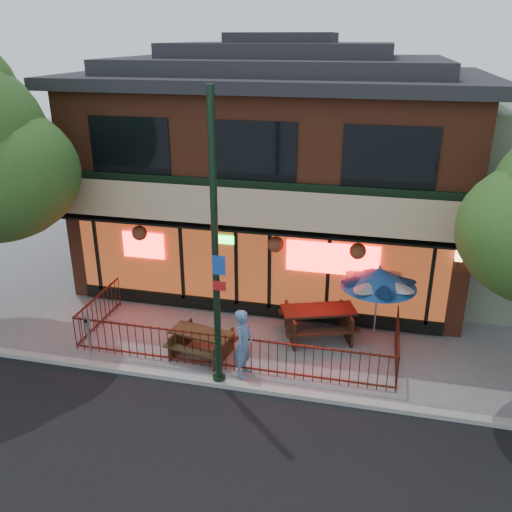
{
  "coord_description": "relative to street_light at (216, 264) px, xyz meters",
  "views": [
    {
      "loc": [
        3.41,
        -11.0,
        7.87
      ],
      "look_at": [
        0.36,
        2.0,
        2.43
      ],
      "focal_mm": 38.0,
      "sensor_mm": 36.0,
      "label": 1
    }
  ],
  "objects": [
    {
      "name": "restaurant_building",
      "position": [
        -0.0,
        7.51,
        0.98
      ],
      "size": [
        12.96,
        9.49,
        8.05
      ],
      "color": "brown",
      "rests_on": "ground"
    },
    {
      "name": "ground",
      "position": [
        -0.0,
        0.4,
        -3.15
      ],
      "size": [
        80.0,
        80.0,
        0.0
      ],
      "primitive_type": "plane",
      "color": "gray",
      "rests_on": "ground"
    },
    {
      "name": "curb",
      "position": [
        -0.0,
        -0.1,
        -3.09
      ],
      "size": [
        80.0,
        0.25,
        0.12
      ],
      "primitive_type": "cube",
      "color": "#999993",
      "rests_on": "ground"
    },
    {
      "name": "street_light",
      "position": [
        0.0,
        0.0,
        0.0
      ],
      "size": [
        0.43,
        0.32,
        7.0
      ],
      "color": "black",
      "rests_on": "ground"
    },
    {
      "name": "pedestrian",
      "position": [
        0.49,
        0.5,
        -2.26
      ],
      "size": [
        0.52,
        0.71,
        1.79
      ],
      "primitive_type": "imported",
      "rotation": [
        0.0,
        0.0,
        1.43
      ],
      "color": "#5278A5",
      "rests_on": "ground"
    },
    {
      "name": "picnic_table_left",
      "position": [
        -0.8,
        1.1,
        -2.69
      ],
      "size": [
        1.83,
        1.52,
        0.7
      ],
      "color": "#382714",
      "rests_on": "ground"
    },
    {
      "name": "patio_umbrella",
      "position": [
        3.6,
        2.8,
        -1.18
      ],
      "size": [
        2.02,
        2.02,
        2.31
      ],
      "color": "gray",
      "rests_on": "ground"
    },
    {
      "name": "parking_meter_near",
      "position": [
        -3.42,
        0.0,
        -2.21
      ],
      "size": [
        0.13,
        0.11,
        1.39
      ],
      "color": "#9CA0A5",
      "rests_on": "ground"
    },
    {
      "name": "patio_fence",
      "position": [
        -0.0,
        0.91,
        -2.52
      ],
      "size": [
        8.44,
        2.62,
        1.0
      ],
      "color": "#48180F",
      "rests_on": "ground"
    },
    {
      "name": "picnic_table_right",
      "position": [
        2.06,
        2.76,
        -2.58
      ],
      "size": [
        2.43,
        2.14,
        0.86
      ],
      "color": "black",
      "rests_on": "ground"
    }
  ]
}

